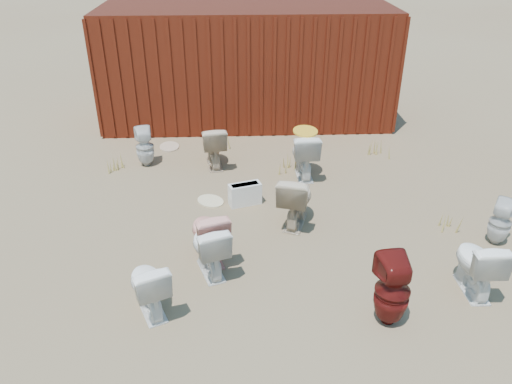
{
  "coord_description": "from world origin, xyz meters",
  "views": [
    {
      "loc": [
        -0.26,
        -5.59,
        3.96
      ],
      "look_at": [
        0.0,
        0.6,
        0.55
      ],
      "focal_mm": 35.0,
      "sensor_mm": 36.0,
      "label": 1
    }
  ],
  "objects_px": {
    "toilet_back_beige_left": "(213,146)",
    "toilet_back_e": "(500,222)",
    "toilet_front_a": "(148,286)",
    "toilet_back_beige_right": "(296,199)",
    "toilet_back_a": "(145,147)",
    "toilet_front_e": "(477,264)",
    "toilet_front_maroon": "(392,291)",
    "toilet_front_c": "(209,248)",
    "loose_tank": "(245,194)",
    "shipping_container": "(247,63)",
    "toilet_front_pink": "(208,234)",
    "toilet_back_yellowlid": "(304,154)"
  },
  "relations": [
    {
      "from": "toilet_back_beige_left",
      "to": "toilet_back_e",
      "type": "bearing_deg",
      "value": 137.89
    },
    {
      "from": "toilet_front_a",
      "to": "toilet_back_beige_right",
      "type": "distance_m",
      "value": 2.59
    },
    {
      "from": "toilet_back_a",
      "to": "toilet_front_e",
      "type": "bearing_deg",
      "value": 124.45
    },
    {
      "from": "toilet_front_maroon",
      "to": "toilet_front_e",
      "type": "xyz_separation_m",
      "value": [
        1.16,
        0.49,
        -0.05
      ]
    },
    {
      "from": "toilet_back_beige_right",
      "to": "toilet_front_e",
      "type": "bearing_deg",
      "value": 158.5
    },
    {
      "from": "toilet_front_c",
      "to": "loose_tank",
      "type": "height_order",
      "value": "toilet_front_c"
    },
    {
      "from": "toilet_front_e",
      "to": "toilet_back_e",
      "type": "bearing_deg",
      "value": -127.6
    },
    {
      "from": "toilet_front_maroon",
      "to": "toilet_back_beige_left",
      "type": "relative_size",
      "value": 1.1
    },
    {
      "from": "toilet_front_e",
      "to": "toilet_back_beige_left",
      "type": "xyz_separation_m",
      "value": [
        -3.22,
        3.62,
        0.01
      ]
    },
    {
      "from": "toilet_back_a",
      "to": "toilet_back_e",
      "type": "relative_size",
      "value": 1.09
    },
    {
      "from": "shipping_container",
      "to": "loose_tank",
      "type": "bearing_deg",
      "value": -92.11
    },
    {
      "from": "loose_tank",
      "to": "toilet_front_e",
      "type": "bearing_deg",
      "value": -56.64
    },
    {
      "from": "toilet_front_maroon",
      "to": "toilet_front_e",
      "type": "bearing_deg",
      "value": -162.96
    },
    {
      "from": "toilet_front_pink",
      "to": "toilet_back_yellowlid",
      "type": "distance_m",
      "value": 2.82
    },
    {
      "from": "toilet_front_e",
      "to": "toilet_back_yellowlid",
      "type": "relative_size",
      "value": 0.93
    },
    {
      "from": "toilet_back_beige_right",
      "to": "toilet_back_a",
      "type": "bearing_deg",
      "value": -22.18
    },
    {
      "from": "toilet_front_c",
      "to": "toilet_front_e",
      "type": "distance_m",
      "value": 3.21
    },
    {
      "from": "toilet_back_a",
      "to": "loose_tank",
      "type": "relative_size",
      "value": 1.43
    },
    {
      "from": "shipping_container",
      "to": "loose_tank",
      "type": "distance_m",
      "value": 4.11
    },
    {
      "from": "toilet_back_a",
      "to": "toilet_back_e",
      "type": "distance_m",
      "value": 5.88
    },
    {
      "from": "toilet_front_e",
      "to": "toilet_back_beige_left",
      "type": "distance_m",
      "value": 4.84
    },
    {
      "from": "toilet_back_beige_right",
      "to": "toilet_back_e",
      "type": "xyz_separation_m",
      "value": [
        2.73,
        -0.63,
        -0.07
      ]
    },
    {
      "from": "toilet_front_maroon",
      "to": "toilet_back_beige_left",
      "type": "distance_m",
      "value": 4.6
    },
    {
      "from": "toilet_back_a",
      "to": "toilet_back_beige_left",
      "type": "bearing_deg",
      "value": 161.08
    },
    {
      "from": "toilet_front_pink",
      "to": "toilet_back_yellowlid",
      "type": "bearing_deg",
      "value": -141.11
    },
    {
      "from": "toilet_front_a",
      "to": "toilet_front_e",
      "type": "height_order",
      "value": "toilet_front_e"
    },
    {
      "from": "toilet_front_e",
      "to": "toilet_back_beige_right",
      "type": "xyz_separation_m",
      "value": [
        -1.97,
        1.6,
        0.02
      ]
    },
    {
      "from": "shipping_container",
      "to": "toilet_front_pink",
      "type": "distance_m",
      "value": 5.49
    },
    {
      "from": "toilet_front_c",
      "to": "toilet_back_a",
      "type": "height_order",
      "value": "toilet_front_c"
    },
    {
      "from": "shipping_container",
      "to": "toilet_front_pink",
      "type": "relative_size",
      "value": 7.86
    },
    {
      "from": "toilet_front_pink",
      "to": "toilet_back_a",
      "type": "bearing_deg",
      "value": -84.53
    },
    {
      "from": "shipping_container",
      "to": "toilet_front_e",
      "type": "xyz_separation_m",
      "value": [
        2.54,
        -6.17,
        -0.82
      ]
    },
    {
      "from": "toilet_back_beige_left",
      "to": "toilet_back_e",
      "type": "relative_size",
      "value": 1.18
    },
    {
      "from": "toilet_front_e",
      "to": "toilet_back_yellowlid",
      "type": "height_order",
      "value": "toilet_back_yellowlid"
    },
    {
      "from": "toilet_front_maroon",
      "to": "toilet_back_beige_right",
      "type": "relative_size",
      "value": 1.06
    },
    {
      "from": "toilet_front_c",
      "to": "toilet_back_yellowlid",
      "type": "xyz_separation_m",
      "value": [
        1.52,
        2.65,
        0.04
      ]
    },
    {
      "from": "toilet_back_a",
      "to": "loose_tank",
      "type": "xyz_separation_m",
      "value": [
        1.76,
        -1.5,
        -0.18
      ]
    },
    {
      "from": "toilet_front_pink",
      "to": "toilet_front_maroon",
      "type": "xyz_separation_m",
      "value": [
        2.04,
        -1.26,
        0.05
      ]
    },
    {
      "from": "toilet_back_beige_right",
      "to": "shipping_container",
      "type": "bearing_deg",
      "value": -65.12
    },
    {
      "from": "toilet_front_maroon",
      "to": "loose_tank",
      "type": "distance_m",
      "value": 3.09
    },
    {
      "from": "toilet_front_pink",
      "to": "loose_tank",
      "type": "relative_size",
      "value": 1.53
    },
    {
      "from": "toilet_front_maroon",
      "to": "toilet_back_a",
      "type": "bearing_deg",
      "value": -57.69
    },
    {
      "from": "toilet_back_yellowlid",
      "to": "toilet_back_e",
      "type": "distance_m",
      "value": 3.24
    },
    {
      "from": "toilet_back_yellowlid",
      "to": "toilet_front_c",
      "type": "bearing_deg",
      "value": 59.23
    },
    {
      "from": "toilet_back_beige_right",
      "to": "toilet_back_e",
      "type": "bearing_deg",
      "value": -175.39
    },
    {
      "from": "toilet_front_c",
      "to": "toilet_front_maroon",
      "type": "xyz_separation_m",
      "value": [
        2.02,
        -0.98,
        0.06
      ]
    },
    {
      "from": "loose_tank",
      "to": "toilet_back_e",
      "type": "bearing_deg",
      "value": -36.95
    },
    {
      "from": "toilet_front_c",
      "to": "toilet_back_e",
      "type": "xyz_separation_m",
      "value": [
        3.93,
        0.48,
        -0.04
      ]
    },
    {
      "from": "toilet_front_a",
      "to": "toilet_front_maroon",
      "type": "xyz_separation_m",
      "value": [
        2.67,
        -0.29,
        0.07
      ]
    },
    {
      "from": "toilet_front_pink",
      "to": "toilet_front_maroon",
      "type": "relative_size",
      "value": 0.89
    }
  ]
}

